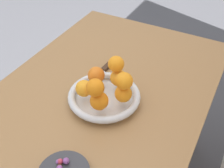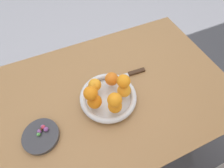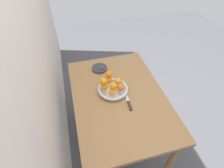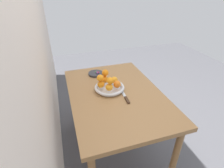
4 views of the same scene
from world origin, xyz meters
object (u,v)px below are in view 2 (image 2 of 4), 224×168
Objects in this scene: dining_table at (116,98)px; orange_7 at (91,93)px; orange_4 at (112,79)px; orange_6 at (124,81)px; candy_ball_5 at (39,131)px; knife at (125,75)px; orange_0 at (95,85)px; orange_2 at (115,106)px; candy_ball_2 at (42,126)px; orange_5 at (115,100)px; candy_ball_0 at (40,130)px; candy_ball_1 at (46,129)px; candy_dish at (41,136)px; candy_ball_4 at (43,127)px; orange_3 at (124,90)px; fruit_bowl at (108,97)px; candy_ball_3 at (39,134)px; orange_1 at (95,101)px.

orange_7 is at bearing 19.72° from dining_table.
orange_4 is 1.08× the size of orange_6.
candy_ball_5 is at bearing 14.32° from orange_4.
candy_ball_5 is 0.06× the size of knife.
orange_0 is 0.22× the size of knife.
orange_2 reaches higher than candy_ball_2.
orange_5 is at bearing 39.42° from orange_2.
candy_ball_2 is at bearing 8.81° from dining_table.
candy_ball_5 is at bearing 37.66° from candy_ball_0.
orange_5 is at bearing 172.28° from candy_ball_1.
orange_6 reaches higher than orange_0.
candy_ball_0 is 0.46m from knife.
candy_ball_4 is (-0.02, -0.02, 0.02)m from candy_dish.
orange_3 is 0.06m from orange_6.
orange_6 reaches higher than candy_ball_0.
candy_ball_4 is (0.29, -0.05, -0.10)m from orange_5.
orange_5 is 0.09m from orange_6.
orange_2 is 0.12m from orange_7.
fruit_bowl is 13.69× the size of candy_ball_1.
candy_ball_2 is 0.01m from candy_ball_4.
orange_0 reaches higher than candy_ball_0.
candy_ball_4 is (0.36, 0.01, -0.10)m from orange_6.
candy_ball_5 is (0.24, 0.02, -0.10)m from orange_7.
orange_5 reaches higher than candy_ball_1.
candy_ball_1 is 1.12× the size of candy_ball_5.
candy_ball_1 reaches higher than candy_ball_5.
orange_5 is 0.25m from knife.
orange_6 is 0.40m from candy_ball_3.
candy_dish is 2.50× the size of orange_0.
candy_ball_3 is at bearing 15.74° from orange_4.
fruit_bowl is 17.43× the size of candy_ball_0.
candy_ball_2 is at bearing -134.23° from candy_ball_5.
orange_0 is 3.60× the size of candy_ball_4.
orange_4 is (0.02, -0.08, 0.00)m from orange_3.
knife is (-0.43, -0.11, -0.02)m from candy_ball_2.
knife is at bearing -143.66° from dining_table.
dining_table is 0.26m from orange_7.
orange_5 is 0.31m from candy_ball_4.
orange_3 is (-0.11, 0.08, 0.00)m from orange_0.
fruit_bowl is at bearing -173.49° from candy_ball_5.
orange_5 is at bearing 104.71° from orange_0.
orange_4 reaches higher than candy_dish.
orange_1 reaches higher than candy_ball_1.
orange_0 is at bearing 10.97° from knife.
candy_ball_0 is 0.02m from candy_ball_4.
fruit_bowl is 0.13m from orange_6.
candy_dish is at bearing 138.83° from candy_ball_3.
candy_ball_2 is (0.26, 0.08, -0.04)m from orange_0.
candy_ball_0 is (0.27, 0.09, -0.04)m from orange_0.
orange_4 is 3.28× the size of candy_ball_1.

